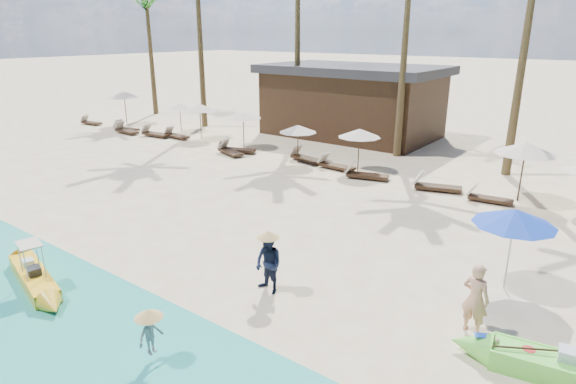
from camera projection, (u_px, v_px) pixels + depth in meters
The scene contains 27 objects.
ground at pixel (284, 281), 12.65m from camera, with size 240.00×240.00×0.00m, color beige.
yellow_canoe at pixel (34, 277), 12.44m from camera, with size 4.59×1.42×1.21m.
tourist at pixel (475, 299), 10.25m from camera, with size 0.60×0.39×1.63m, color tan.
vendor_green at pixel (268, 264), 11.89m from camera, with size 0.75×0.58×1.53m, color #121A33.
vendor_yellow at pixel (151, 334), 9.39m from camera, with size 0.56×0.32×0.87m, color gray.
blue_umbrella at pixel (515, 217), 11.71m from camera, with size 1.99×1.99×2.14m.
resort_parasol_0 at pixel (124, 94), 33.39m from camera, with size 2.24×2.24×2.31m.
lounger_0_left at pixel (90, 122), 33.82m from camera, with size 1.74×0.72×0.57m.
lounger_0_right at pixel (126, 130), 30.85m from camera, with size 1.93×0.66×0.65m.
resort_parasol_1 at pixel (180, 106), 31.06m from camera, with size 1.79×1.79×1.85m.
lounger_1_left at pixel (125, 128), 31.56m from camera, with size 1.95×0.83×0.64m.
lounger_1_right at pixel (154, 133), 29.93m from camera, with size 2.04×0.80×0.68m.
resort_parasol_2 at pixel (200, 107), 28.90m from camera, with size 2.05×2.05×2.11m.
lounger_2_left at pixel (176, 135), 29.49m from camera, with size 1.83×0.65×0.61m.
resort_parasol_3 at pixel (243, 115), 26.53m from camera, with size 2.01×2.01×2.07m.
lounger_3_left at pixel (236, 149), 25.95m from camera, with size 2.03×1.22×0.66m.
lounger_3_right at pixel (229, 151), 25.59m from camera, with size 1.95×1.10×0.63m.
resort_parasol_4 at pixel (298, 129), 23.53m from camera, with size 1.84×1.84×1.90m.
lounger_4_left at pixel (305, 157), 24.22m from camera, with size 2.02×0.97×0.66m.
lounger_4_right at pixel (335, 165), 22.86m from camera, with size 1.91×0.68×0.64m.
resort_parasol_5 at pixel (359, 133), 22.00m from camera, with size 1.96×1.96×2.02m.
lounger_5_left at pixel (364, 174), 21.34m from camera, with size 2.03×1.11×0.66m.
resort_parasol_6 at pixel (526, 148), 17.96m from camera, with size 2.25×2.25×2.32m.
lounger_6_left at pixel (435, 186), 19.74m from camera, with size 2.05×1.15×0.67m.
lounger_6_right at pixel (487, 197), 18.43m from camera, with size 1.74×0.71×0.57m.
palm_0 at pixel (147, 5), 35.83m from camera, with size 2.08×2.08×9.90m.
pavilion_west at pixel (352, 100), 29.80m from camera, with size 10.80×6.60×4.30m.
Camera 1 is at (6.83, -8.95, 6.22)m, focal length 30.00 mm.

